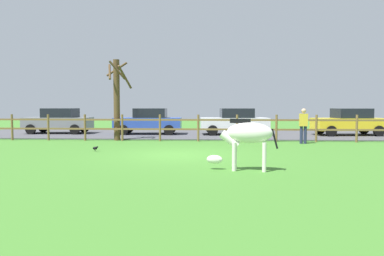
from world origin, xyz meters
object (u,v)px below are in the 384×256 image
at_px(parked_car_yellow, 349,122).
at_px(parked_car_white, 235,121).
at_px(zebra, 246,137).
at_px(parked_car_grey, 59,121).
at_px(parked_car_blue, 149,121).
at_px(visitor_near_fence, 303,124).
at_px(bare_tree, 117,97).
at_px(crow_on_grass, 95,148).

height_order(parked_car_yellow, parked_car_white, same).
xyz_separation_m(zebra, parked_car_grey, (-10.60, 12.19, -0.08)).
xyz_separation_m(parked_car_blue, parked_car_grey, (-5.69, 0.18, 0.00)).
bearing_deg(zebra, parked_car_grey, 131.01).
bearing_deg(visitor_near_fence, parked_car_yellow, 51.11).
bearing_deg(bare_tree, zebra, -54.98).
relative_size(crow_on_grass, visitor_near_fence, 0.13).
distance_m(bare_tree, zebra, 10.27).
bearing_deg(crow_on_grass, parked_car_grey, 121.55).
relative_size(zebra, parked_car_white, 0.47).
distance_m(zebra, parked_car_blue, 12.97).
bearing_deg(parked_car_yellow, parked_car_blue, 179.44).
height_order(parked_car_white, visitor_near_fence, visitor_near_fence).
height_order(crow_on_grass, parked_car_grey, parked_car_grey).
xyz_separation_m(bare_tree, parked_car_grey, (-4.76, 3.85, -1.38)).
bearing_deg(visitor_near_fence, parked_car_blue, 150.02).
relative_size(parked_car_blue, parked_car_yellow, 0.98).
bearing_deg(parked_car_grey, parked_car_blue, -1.86).
relative_size(crow_on_grass, parked_car_blue, 0.05).
bearing_deg(crow_on_grass, bare_tree, 94.58).
bearing_deg(parked_car_white, parked_car_blue, -179.99).
xyz_separation_m(zebra, parked_car_yellow, (6.94, 11.89, -0.08)).
xyz_separation_m(parked_car_blue, visitor_near_fence, (8.15, -4.70, 0.06)).
distance_m(parked_car_blue, parked_car_white, 5.21).
bearing_deg(parked_car_yellow, parked_car_white, 179.00).
height_order(parked_car_yellow, visitor_near_fence, visitor_near_fence).
height_order(bare_tree, visitor_near_fence, bare_tree).
height_order(parked_car_blue, parked_car_yellow, same).
bearing_deg(parked_car_yellow, crow_on_grass, -147.13).
bearing_deg(parked_car_yellow, zebra, -120.27).
xyz_separation_m(bare_tree, parked_car_yellow, (12.79, 3.55, -1.38)).
relative_size(parked_car_grey, visitor_near_fence, 2.46).
relative_size(bare_tree, visitor_near_fence, 2.50).
relative_size(parked_car_yellow, parked_car_white, 1.00).
xyz_separation_m(crow_on_grass, visitor_near_fence, (8.73, 3.45, 0.78)).
bearing_deg(parked_car_white, parked_car_yellow, -1.00).
bearing_deg(bare_tree, parked_car_white, 30.80).
height_order(zebra, parked_car_yellow, parked_car_yellow).
bearing_deg(zebra, parked_car_white, 88.57).
bearing_deg(parked_car_blue, visitor_near_fence, -29.98).
relative_size(parked_car_blue, visitor_near_fence, 2.48).
height_order(bare_tree, crow_on_grass, bare_tree).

